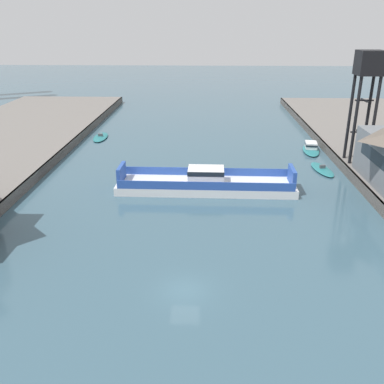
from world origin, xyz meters
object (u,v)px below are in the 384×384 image
object	(u,v)px
moored_boat_near_left	(101,137)
moored_boat_near_right	(311,148)
chain_ferry	(206,183)
crane_tower	(368,75)
moored_boat_mid_left	(322,169)

from	to	relation	value
moored_boat_near_left	moored_boat_near_right	world-z (taller)	moored_boat_near_right
moored_boat_near_left	moored_boat_near_right	bearing A→B (deg)	-10.93
chain_ferry	moored_boat_near_left	xyz separation A→B (m)	(-20.64, 26.93, -0.78)
moored_boat_near_right	crane_tower	size ratio (longest dim) A/B	0.52
chain_ferry	moored_boat_mid_left	bearing A→B (deg)	26.12
moored_boat_mid_left	crane_tower	xyz separation A→B (m)	(4.99, 0.53, 13.94)
moored_boat_near_left	crane_tower	xyz separation A→B (m)	(43.31, -17.73, 13.95)
chain_ferry	moored_boat_mid_left	world-z (taller)	chain_ferry
moored_boat_near_right	moored_boat_mid_left	world-z (taller)	moored_boat_near_right
moored_boat_near_left	moored_boat_near_right	xyz separation A→B (m)	(38.99, -7.53, 0.36)
moored_boat_near_right	crane_tower	world-z (taller)	crane_tower
moored_boat_near_left	chain_ferry	bearing A→B (deg)	-52.53
moored_boat_near_left	moored_boat_mid_left	size ratio (longest dim) A/B	1.02
chain_ferry	moored_boat_near_right	bearing A→B (deg)	46.59
chain_ferry	crane_tower	distance (m)	27.78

